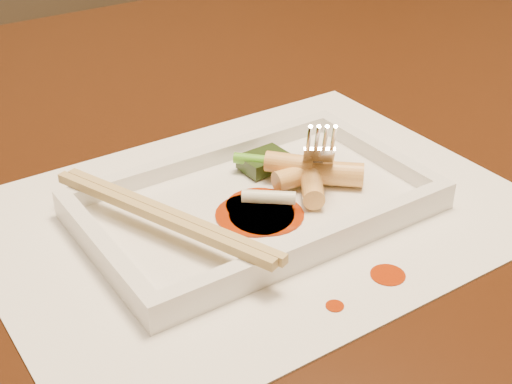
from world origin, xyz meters
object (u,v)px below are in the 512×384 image
placemat (256,213)px  fork (318,85)px  plate_base (256,208)px  table (238,227)px  chopstick_a (158,217)px

placemat → fork: fork is taller
placemat → plate_base: size_ratio=1.54×
table → fork: (0.01, -0.10, 0.18)m
placemat → plate_base: (0.00, 0.00, 0.00)m
fork → chopstick_a: bearing=-173.2°
chopstick_a → fork: 0.16m
placemat → chopstick_a: chopstick_a is taller
plate_base → fork: fork is taller
plate_base → chopstick_a: size_ratio=1.33×
placemat → fork: bearing=14.4°
plate_base → chopstick_a: bearing=180.0°
table → fork: fork is taller
table → chopstick_a: (-0.14, -0.12, 0.13)m
plate_base → fork: (0.07, 0.02, 0.08)m
placemat → chopstick_a: 0.09m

